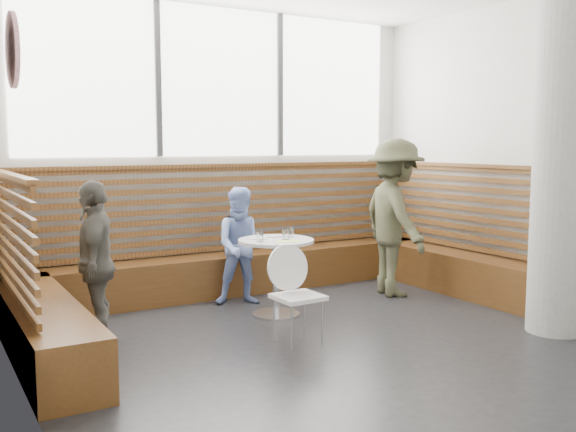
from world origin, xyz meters
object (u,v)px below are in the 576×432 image
cafe_chair (294,287)px  child_back (243,246)px  concrete_column (563,154)px  cafe_table (276,261)px  child_left (96,263)px  adult_man (395,217)px

cafe_chair → child_back: size_ratio=0.67×
concrete_column → cafe_chair: concrete_column is taller
cafe_table → child_left: bearing=179.9°
adult_man → child_back: (-1.65, 0.47, -0.25)m
cafe_chair → concrete_column: bearing=-25.1°
child_back → child_left: size_ratio=0.89×
adult_man → child_back: adult_man is taller
child_left → adult_man: bearing=110.7°
concrete_column → cafe_table: concrete_column is taller
adult_man → child_left: (-3.31, -0.10, -0.18)m
adult_man → cafe_table: bearing=106.9°
concrete_column → child_left: bearing=154.4°
adult_man → child_left: bearing=104.8°
concrete_column → adult_man: size_ratio=1.84×
cafe_table → child_back: size_ratio=0.62×
child_left → cafe_chair: bearing=79.5°
cafe_table → adult_man: 1.61m
concrete_column → child_left: size_ratio=2.31×
cafe_chair → child_back: bearing=79.2°
cafe_table → adult_man: adult_man is taller
cafe_table → child_back: bearing=97.1°
cafe_table → cafe_chair: (-0.28, -0.82, -0.06)m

